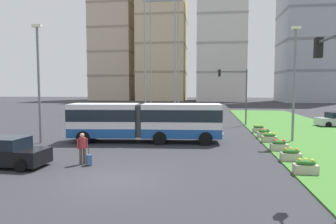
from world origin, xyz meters
The scene contains 22 objects.
ground_plane centered at (0.00, 0.00, 0.00)m, with size 260.00×260.00×0.00m, color #2D2D33.
grass_median centered at (13.36, 10.00, 0.04)m, with size 10.00×70.00×0.08m, color #3D752D.
articulated_bus centered at (-0.61, 9.91, 1.65)m, with size 12.00×3.59×3.00m.
car_black_sedan centered at (-6.54, 1.60, 0.75)m, with size 4.47×2.17×1.58m.
car_navy_sedan centered at (-6.04, 18.43, 0.75)m, with size 4.51×2.26×1.58m.
pedestrian_crossing centered at (-2.63, 2.59, 1.00)m, with size 0.50×0.37×1.74m.
rolling_suitcase centered at (-2.18, 2.39, 0.31)m, with size 0.40×0.43×0.97m.
flower_planter_0 centered at (8.96, 2.00, 0.43)m, with size 1.10×0.56×0.74m.
flower_planter_1 centered at (8.96, 4.65, 0.43)m, with size 1.10×0.56×0.74m.
flower_planter_2 centered at (8.96, 7.51, 0.43)m, with size 1.10×0.56×0.74m.
flower_planter_3 centered at (8.96, 10.73, 0.43)m, with size 1.10×0.56×0.74m.
flower_planter_4 centered at (8.96, 12.90, 0.43)m, with size 1.10×0.56×0.74m.
flower_planter_5 centered at (8.96, 15.72, 0.43)m, with size 1.10×0.56×0.74m.
traffic_light_far_right centered at (7.51, 22.00, 4.31)m, with size 3.42×0.28×6.35m.
traffic_light_near_right centered at (8.56, -2.06, 4.20)m, with size 0.28×3.09×6.20m.
streetlight_left centered at (-8.50, 8.36, 4.92)m, with size 0.70×0.28×8.96m.
streetlight_median centered at (10.86, 11.47, 4.91)m, with size 0.70×0.28×8.93m.
apartment_tower_west centered at (-30.00, 95.05, 20.82)m, with size 15.05×14.80×41.59m.
apartment_tower_westcentre centered at (-11.77, 93.75, 23.43)m, with size 16.40×17.55×46.83m.
apartment_tower_centre centered at (8.40, 91.15, 22.59)m, with size 15.75×17.46×45.13m.
apartment_tower_eastcentre centered at (34.75, 86.37, 27.13)m, with size 16.24×16.92×54.23m.
transmission_pylon centered at (-5.15, 48.74, 18.17)m, with size 9.00×6.24×33.46m.
Camera 1 is at (4.22, -13.10, 4.19)m, focal length 32.26 mm.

